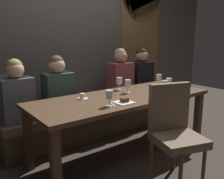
{
  "coord_description": "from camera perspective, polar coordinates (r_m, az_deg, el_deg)",
  "views": [
    {
      "loc": [
        -1.81,
        -2.19,
        1.45
      ],
      "look_at": [
        -0.15,
        0.0,
        0.84
      ],
      "focal_mm": 39.79,
      "sensor_mm": 36.0,
      "label": 1
    }
  ],
  "objects": [
    {
      "name": "banquette_bench",
      "position": [
        3.62,
        -4.74,
        -7.23
      ],
      "size": [
        2.5,
        0.44,
        0.45
      ],
      "color": "#4A3C2E",
      "rests_on": "ground"
    },
    {
      "name": "wine_glass_near_left",
      "position": [
        3.24,
        1.68,
        1.9
      ],
      "size": [
        0.08,
        0.08,
        0.16
      ],
      "color": "silver",
      "rests_on": "dining_table"
    },
    {
      "name": "dessert_plate",
      "position": [
        2.64,
        2.79,
        -2.78
      ],
      "size": [
        0.19,
        0.19,
        0.05
      ],
      "color": "white",
      "rests_on": "dining_table"
    },
    {
      "name": "wine_glass_center_back",
      "position": [
        3.08,
        3.65,
        1.38
      ],
      "size": [
        0.08,
        0.08,
        0.16
      ],
      "color": "silver",
      "rests_on": "dining_table"
    },
    {
      "name": "chair_near_side",
      "position": [
        2.54,
        14.13,
        -8.41
      ],
      "size": [
        0.55,
        0.55,
        0.98
      ],
      "color": "brown",
      "rests_on": "ground"
    },
    {
      "name": "diner_bearded",
      "position": [
        3.22,
        -12.33,
        0.63
      ],
      "size": [
        0.36,
        0.24,
        0.75
      ],
      "color": "#2D473D",
      "rests_on": "banquette_bench"
    },
    {
      "name": "diner_near_end",
      "position": [
        4.08,
        6.7,
        3.61
      ],
      "size": [
        0.36,
        0.24,
        0.79
      ],
      "color": "black",
      "rests_on": "banquette_bench"
    },
    {
      "name": "wine_glass_end_left",
      "position": [
        3.55,
        10.73,
        2.67
      ],
      "size": [
        0.08,
        0.08,
        0.16
      ],
      "color": "silver",
      "rests_on": "dining_table"
    },
    {
      "name": "espresso_cup",
      "position": [
        2.81,
        -6.78,
        -1.64
      ],
      "size": [
        0.12,
        0.12,
        0.06
      ],
      "color": "white",
      "rests_on": "dining_table"
    },
    {
      "name": "wine_glass_near_right",
      "position": [
        3.1,
        12.01,
        1.18
      ],
      "size": [
        0.08,
        0.08,
        0.16
      ],
      "color": "silver",
      "rests_on": "dining_table"
    },
    {
      "name": "back_wall_tiled",
      "position": [
        3.86,
        -9.35,
        13.1
      ],
      "size": [
        6.0,
        0.12,
        3.0
      ],
      "primitive_type": "cube",
      "color": "#4C4944",
      "rests_on": "ground"
    },
    {
      "name": "ground",
      "position": [
        3.19,
        2.32,
        -14.53
      ],
      "size": [
        9.0,
        9.0,
        0.0
      ],
      "primitive_type": "plane",
      "color": "#382D26"
    },
    {
      "name": "fork_on_table",
      "position": [
        2.56,
        0.21,
        -3.5
      ],
      "size": [
        0.08,
        0.16,
        0.01
      ],
      "primitive_type": "cube",
      "rotation": [
        0.0,
        0.0,
        -0.37
      ],
      "color": "silver",
      "rests_on": "dining_table"
    },
    {
      "name": "wine_glass_far_right",
      "position": [
        2.5,
        -0.62,
        -1.25
      ],
      "size": [
        0.08,
        0.08,
        0.16
      ],
      "color": "silver",
      "rests_on": "dining_table"
    },
    {
      "name": "dining_table",
      "position": [
        2.95,
        2.43,
        -3.18
      ],
      "size": [
        2.2,
        0.84,
        0.74
      ],
      "color": "#493422",
      "rests_on": "ground"
    },
    {
      "name": "arched_door",
      "position": [
        4.6,
        6.48,
        11.39
      ],
      "size": [
        0.9,
        0.05,
        2.55
      ],
      "color": "brown",
      "rests_on": "ground"
    },
    {
      "name": "diner_far_end",
      "position": [
        3.79,
        1.91,
        3.1
      ],
      "size": [
        0.36,
        0.24,
        0.8
      ],
      "color": "brown",
      "rests_on": "banquette_bench"
    },
    {
      "name": "wine_glass_center_front",
      "position": [
        3.27,
        12.93,
        1.66
      ],
      "size": [
        0.08,
        0.08,
        0.16
      ],
      "color": "silver",
      "rests_on": "dining_table"
    },
    {
      "name": "diner_redhead",
      "position": [
        3.04,
        -21.05,
        -0.7
      ],
      "size": [
        0.36,
        0.24,
        0.74
      ],
      "color": "#4C515B",
      "rests_on": "banquette_bench"
    }
  ]
}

